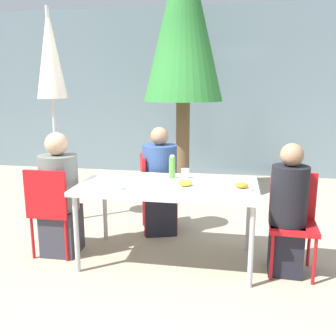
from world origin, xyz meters
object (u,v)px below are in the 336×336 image
tree_behind_left (184,19)px  chair_far (152,187)px  salad_bowl (114,186)px  chair_left (52,205)px  chair_right (293,215)px  person_far (160,184)px  drinking_cup (185,174)px  person_right (288,213)px  closed_umbrella (51,65)px  person_left (60,198)px  bottle (172,167)px

tree_behind_left → chair_far: bearing=-95.2°
chair_far → salad_bowl: (-0.12, -0.95, 0.26)m
chair_left → chair_right: size_ratio=1.00×
person_far → drinking_cup: size_ratio=12.62×
chair_left → drinking_cup: bearing=14.5°
person_right → person_far: size_ratio=0.97×
chair_right → closed_umbrella: (-2.58, 0.75, 1.33)m
chair_far → person_far: 0.10m
person_left → salad_bowl: bearing=-20.9°
person_right → chair_left: bearing=4.1°
chair_right → person_far: bearing=-23.4°
salad_bowl → drinking_cup: bearing=41.5°
closed_umbrella → bottle: bearing=-20.5°
bottle → drinking_cup: size_ratio=2.41×
salad_bowl → person_right: bearing=7.5°
person_left → person_right: bearing=-1.9°
chair_left → tree_behind_left: 3.18m
closed_umbrella → tree_behind_left: (1.30, 1.40, 0.67)m
chair_far → closed_umbrella: size_ratio=0.35×
chair_right → bottle: (-1.11, 0.20, 0.34)m
chair_left → drinking_cup: chair_left is taller
bottle → person_far: bearing=115.6°
person_left → salad_bowl: (0.63, -0.23, 0.21)m
person_far → chair_left: bearing=-66.4°
chair_left → chair_far: bearing=44.0°
chair_left → person_far: 1.19m
chair_right → salad_bowl: chair_right is taller
closed_umbrella → person_far: bearing=-4.5°
person_far → bottle: bearing=8.0°
chair_far → bottle: size_ratio=3.85×
chair_right → chair_left: bearing=6.0°
chair_right → tree_behind_left: size_ratio=0.24×
person_right → drinking_cup: size_ratio=12.29×
chair_far → closed_umbrella: bearing=-111.3°
chair_left → bottle: 1.21m
chair_far → bottle: bearing=15.3°
person_left → tree_behind_left: size_ratio=0.32×
chair_left → person_far: bearing=40.1°
person_right → closed_umbrella: 2.96m
chair_left → tree_behind_left: tree_behind_left is taller
chair_right → salad_bowl: size_ratio=5.36×
chair_left → salad_bowl: chair_left is taller
chair_left → chair_far: same height
closed_umbrella → person_right: bearing=-18.1°
chair_left → closed_umbrella: 1.64m
chair_left → closed_umbrella: size_ratio=0.35×
person_right → person_far: (-1.27, 0.73, 0.00)m
person_left → bottle: 1.13m
person_right → bottle: person_right is taller
closed_umbrella → salad_bowl: (1.04, -1.02, -1.07)m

